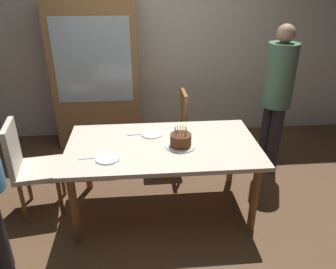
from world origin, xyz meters
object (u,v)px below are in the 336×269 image
Objects in this scene: chair_spindle_back at (169,132)px; birthday_cake at (181,141)px; plate_near_celebrant at (108,158)px; person_guest at (277,93)px; chair_upholstered at (28,163)px; china_cabinet at (97,76)px; plate_far_side at (152,134)px; dining_table at (163,152)px.

birthday_cake is at bearing -88.31° from chair_spindle_back.
plate_near_celebrant is 2.01m from person_guest.
birthday_cake is 1.47m from chair_upholstered.
china_cabinet is (-0.92, 1.61, 0.17)m from birthday_cake.
plate_far_side is at bearing 132.27° from birthday_cake.
plate_far_side is 0.23× the size of chair_upholstered.
plate_near_celebrant is at bearing -132.05° from plate_far_side.
plate_far_side is 0.23× the size of chair_spindle_back.
plate_near_celebrant is at bearing -154.89° from person_guest.
china_cabinet is (-0.75, 1.56, 0.31)m from dining_table.
person_guest is (1.80, 0.85, 0.25)m from plate_near_celebrant.
dining_table is 8.13× the size of plate_far_side.
plate_near_celebrant is at bearing -121.16° from chair_spindle_back.
person_guest reaches higher than chair_spindle_back.
plate_far_side reaches higher than dining_table.
chair_spindle_back reaches higher than dining_table.
chair_upholstered is (-1.45, 0.14, -0.25)m from birthday_cake.
chair_upholstered is 1.62m from china_cabinet.
chair_spindle_back is at bearing 91.69° from birthday_cake.
china_cabinet is at bearing 98.37° from plate_near_celebrant.
china_cabinet is at bearing 119.63° from birthday_cake.
chair_spindle_back is (0.63, 1.04, -0.27)m from plate_near_celebrant.
chair_spindle_back is at bearing -39.77° from china_cabinet.
birthday_cake is 1.86m from china_cabinet.
chair_upholstered is at bearing 158.67° from plate_near_celebrant.
plate_near_celebrant is 1.24m from chair_spindle_back.
chair_spindle_back is 1.30m from person_guest.
chair_upholstered is (-1.28, 0.09, -0.11)m from dining_table.
china_cabinet reaches higher than birthday_cake.
plate_far_side is at bearing 47.95° from plate_near_celebrant.
person_guest is (1.31, 0.62, 0.33)m from dining_table.
china_cabinet reaches higher than chair_spindle_back.
chair_upholstered is at bearing -152.77° from chair_spindle_back.
chair_upholstered reaches higher than dining_table.
birthday_cake reaches higher than plate_far_side.
chair_spindle_back reaches higher than birthday_cake.
dining_table is at bearing -99.50° from chair_spindle_back.
plate_far_side is at bearing -110.86° from chair_spindle_back.
birthday_cake is 1.35m from person_guest.
person_guest is at bearing 15.89° from plate_far_side.
china_cabinet is at bearing 70.24° from chair_upholstered.
plate_near_celebrant is 0.60m from plate_far_side.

